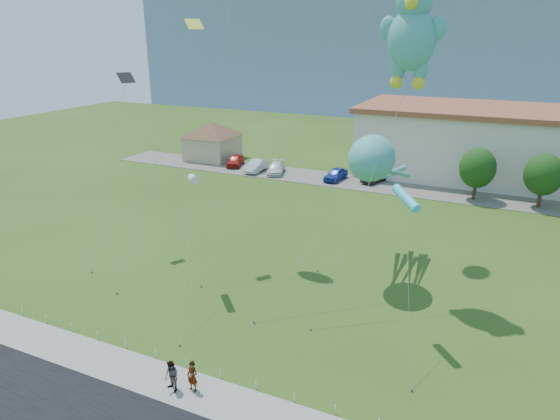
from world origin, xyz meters
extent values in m
plane|color=#2F4B15|center=(0.00, 0.00, 0.00)|extent=(160.00, 160.00, 0.00)
cube|color=gray|center=(0.00, -2.75, 0.05)|extent=(80.00, 2.50, 0.10)
cube|color=#59544C|center=(0.00, 35.00, 0.03)|extent=(70.00, 6.00, 0.06)
cube|color=gray|center=(0.00, 120.00, 12.50)|extent=(160.00, 50.00, 25.00)
cube|color=tan|center=(-24.00, 38.00, 1.60)|extent=(6.00, 6.00, 3.20)
pyramid|color=brown|center=(-24.00, 38.00, 4.10)|extent=(9.20, 9.20, 1.80)
cylinder|color=white|center=(-13.00, -1.30, 0.25)|extent=(0.05, 0.05, 0.50)
cylinder|color=white|center=(-11.00, -1.30, 0.25)|extent=(0.05, 0.05, 0.50)
cylinder|color=white|center=(-9.00, -1.30, 0.25)|extent=(0.05, 0.05, 0.50)
cylinder|color=white|center=(-7.00, -1.30, 0.25)|extent=(0.05, 0.05, 0.50)
cylinder|color=white|center=(-5.00, -1.30, 0.25)|extent=(0.05, 0.05, 0.50)
cylinder|color=white|center=(-3.00, -1.30, 0.25)|extent=(0.05, 0.05, 0.50)
cylinder|color=white|center=(-1.00, -1.30, 0.25)|extent=(0.05, 0.05, 0.50)
cylinder|color=white|center=(1.00, -1.30, 0.25)|extent=(0.05, 0.05, 0.50)
cylinder|color=white|center=(3.00, -1.30, 0.25)|extent=(0.05, 0.05, 0.50)
cylinder|color=white|center=(5.00, -1.30, 0.25)|extent=(0.05, 0.05, 0.50)
cylinder|color=white|center=(7.00, -1.30, 0.25)|extent=(0.05, 0.05, 0.50)
cylinder|color=#3F2B19|center=(10.00, 34.00, 1.10)|extent=(0.36, 0.36, 2.20)
ellipsoid|color=#14380F|center=(10.00, 34.00, 3.40)|extent=(3.60, 3.60, 4.14)
cylinder|color=#3F2B19|center=(16.00, 34.00, 1.10)|extent=(0.36, 0.36, 2.20)
ellipsoid|color=#14380F|center=(16.00, 34.00, 3.40)|extent=(3.60, 3.60, 4.14)
imported|color=gray|center=(0.35, -2.72, 0.90)|extent=(0.62, 0.44, 1.60)
imported|color=gray|center=(-0.53, -3.16, 0.91)|extent=(0.95, 0.85, 1.61)
imported|color=#A71D14|center=(-19.18, 35.75, 0.77)|extent=(2.77, 4.50, 1.43)
imported|color=silver|center=(-15.40, 34.43, 0.77)|extent=(1.55, 4.32, 1.42)
imported|color=silver|center=(-12.83, 34.61, 0.71)|extent=(3.03, 4.79, 1.29)
imported|color=#1C339B|center=(-5.26, 34.89, 0.75)|extent=(2.12, 4.24, 1.39)
imported|color=black|center=(-0.91, 35.94, 0.71)|extent=(2.61, 4.15, 1.29)
ellipsoid|color=teal|center=(4.53, 12.26, 8.63)|extent=(2.99, 3.88, 2.99)
sphere|color=white|center=(4.00, 11.09, 8.95)|extent=(0.47, 0.47, 0.47)
sphere|color=white|center=(5.07, 11.09, 8.95)|extent=(0.47, 0.47, 0.47)
cylinder|color=slate|center=(0.20, 3.82, 0.08)|extent=(0.10, 0.10, 0.16)
cylinder|color=gray|center=(2.37, 7.54, 3.99)|extent=(4.36, 7.47, 7.69)
ellipsoid|color=teal|center=(6.43, 12.40, 15.87)|extent=(2.85, 2.43, 3.57)
sphere|color=teal|center=(6.43, 12.40, 17.95)|extent=(2.09, 2.09, 2.09)
sphere|color=yellow|center=(6.43, 11.52, 17.84)|extent=(0.77, 0.77, 0.77)
ellipsoid|color=teal|center=(5.00, 12.40, 16.53)|extent=(0.99, 0.70, 1.38)
ellipsoid|color=teal|center=(7.86, 12.40, 16.53)|extent=(0.99, 0.70, 1.38)
ellipsoid|color=teal|center=(5.77, 12.40, 14.22)|extent=(0.88, 0.77, 1.43)
ellipsoid|color=teal|center=(7.09, 12.40, 14.22)|extent=(0.88, 0.77, 1.43)
sphere|color=yellow|center=(5.77, 12.18, 13.45)|extent=(0.77, 0.77, 0.77)
sphere|color=yellow|center=(7.09, 12.18, 13.45)|extent=(0.77, 0.77, 0.77)
cylinder|color=slate|center=(3.53, 4.56, 0.08)|extent=(0.10, 0.10, 0.16)
cylinder|color=gray|center=(4.98, 8.48, 6.70)|extent=(2.93, 7.87, 13.09)
cylinder|color=#31CADE|center=(7.93, 6.59, 8.06)|extent=(0.50, 2.25, 0.87)
cylinder|color=slate|center=(9.87, 1.70, 0.08)|extent=(0.10, 0.10, 0.16)
cylinder|color=gray|center=(8.90, 4.15, 4.01)|extent=(1.97, 4.92, 7.71)
cube|color=#CCE736|center=(-8.34, 11.91, 16.83)|extent=(1.29, 1.29, 0.86)
cylinder|color=slate|center=(-9.62, 3.12, 0.08)|extent=(0.10, 0.10, 0.16)
cylinder|color=gray|center=(-8.98, 7.52, 8.40)|extent=(1.31, 8.82, 16.48)
cylinder|color=slate|center=(-5.10, 6.28, 0.08)|extent=(0.10, 0.10, 0.16)
cylinder|color=gray|center=(-5.76, 10.17, 10.13)|extent=(1.35, 7.80, 19.95)
cylinder|color=slate|center=(1.24, 11.76, 0.08)|extent=(0.10, 0.10, 0.16)
cylinder|color=gray|center=(1.91, 15.97, 11.80)|extent=(1.36, 8.46, 23.30)
cube|color=black|center=(-13.95, 10.96, 13.14)|extent=(1.29, 1.29, 0.86)
cylinder|color=slate|center=(-13.41, 4.77, 0.08)|extent=(0.10, 0.10, 0.16)
cylinder|color=gray|center=(-13.68, 7.86, 6.55)|extent=(0.57, 6.21, 12.79)
cylinder|color=silver|center=(-5.32, 6.40, 7.58)|extent=(0.50, 2.25, 0.87)
cylinder|color=slate|center=(-2.44, 0.06, 0.08)|extent=(0.10, 0.10, 0.16)
cylinder|color=gray|center=(-3.88, 3.23, 3.77)|extent=(2.90, 6.36, 7.24)
camera|label=1|loc=(12.34, -18.79, 16.23)|focal=32.00mm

